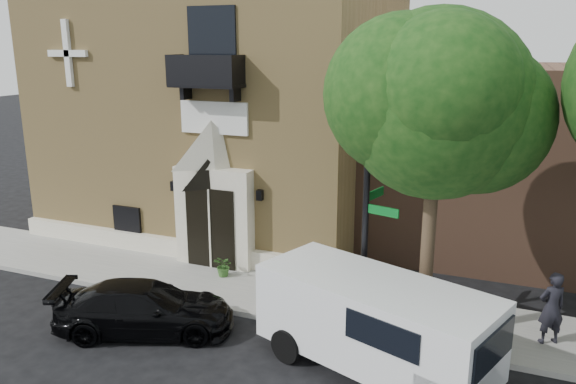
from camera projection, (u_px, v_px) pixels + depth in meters
name	position (u px, v px, depth m)	size (l,w,h in m)	color
ground	(199.00, 309.00, 15.54)	(120.00, 120.00, 0.00)	black
sidewalk	(255.00, 291.00, 16.50)	(42.00, 3.00, 0.15)	gray
church	(232.00, 107.00, 22.57)	(12.20, 11.01, 9.30)	tan
street_tree_left	(438.00, 103.00, 12.17)	(4.97, 4.38, 7.77)	#38281C
black_sedan	(145.00, 308.00, 14.16)	(1.81, 4.45, 1.29)	black
cargo_van	(382.00, 325.00, 12.17)	(5.64, 3.76, 2.15)	white
street_sign	(367.00, 211.00, 13.64)	(0.93, 1.09, 6.00)	black
fire_hydrant	(461.00, 335.00, 13.07)	(0.44, 0.35, 0.77)	#A01409
dumpster	(411.00, 311.00, 13.76)	(2.04, 1.43, 1.21)	#103B16
planter	(224.00, 266.00, 17.26)	(0.60, 0.52, 0.67)	#376428
pedestrian_near	(552.00, 308.00, 13.27)	(0.66, 0.43, 1.80)	black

